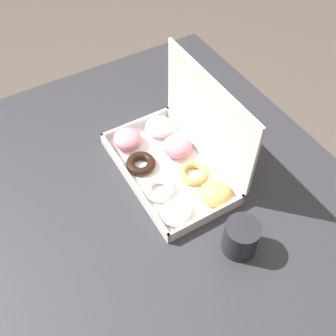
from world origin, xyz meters
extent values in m
plane|color=#564C44|center=(0.00, 0.00, 0.00)|extent=(8.00, 8.00, 0.00)
cube|color=#2D2D33|center=(0.00, 0.00, 0.75)|extent=(1.20, 1.01, 0.03)
cylinder|color=#2D2D33|center=(-0.55, 0.46, 0.37)|extent=(0.06, 0.06, 0.73)
cube|color=white|center=(-0.05, 0.06, 0.76)|extent=(0.39, 0.23, 0.01)
cube|color=white|center=(-0.05, -0.05, 0.78)|extent=(0.39, 0.01, 0.03)
cube|color=white|center=(-0.05, 0.17, 0.78)|extent=(0.39, 0.01, 0.03)
cube|color=white|center=(-0.24, 0.06, 0.78)|extent=(0.01, 0.23, 0.03)
cube|color=white|center=(0.14, 0.06, 0.78)|extent=(0.01, 0.23, 0.03)
cube|color=white|center=(-0.05, 0.18, 0.92)|extent=(0.39, 0.01, 0.24)
ellipsoid|color=pink|center=(-0.20, 0.01, 0.79)|extent=(0.08, 0.08, 0.05)
torus|color=black|center=(-0.10, 0.00, 0.78)|extent=(0.08, 0.08, 0.02)
torus|color=white|center=(0.00, 0.00, 0.78)|extent=(0.08, 0.08, 0.02)
ellipsoid|color=white|center=(0.09, 0.00, 0.79)|extent=(0.08, 0.08, 0.04)
ellipsoid|color=white|center=(-0.20, 0.11, 0.79)|extent=(0.08, 0.08, 0.04)
ellipsoid|color=pink|center=(-0.10, 0.12, 0.79)|extent=(0.08, 0.08, 0.05)
torus|color=tan|center=(0.00, 0.11, 0.78)|extent=(0.08, 0.08, 0.02)
ellipsoid|color=tan|center=(0.09, 0.12, 0.79)|extent=(0.08, 0.08, 0.04)
cylinder|color=#232328|center=(0.24, 0.09, 0.81)|extent=(0.08, 0.08, 0.09)
cylinder|color=black|center=(0.24, 0.09, 0.85)|extent=(0.07, 0.07, 0.01)
camera|label=1|loc=(0.55, -0.29, 1.63)|focal=42.00mm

